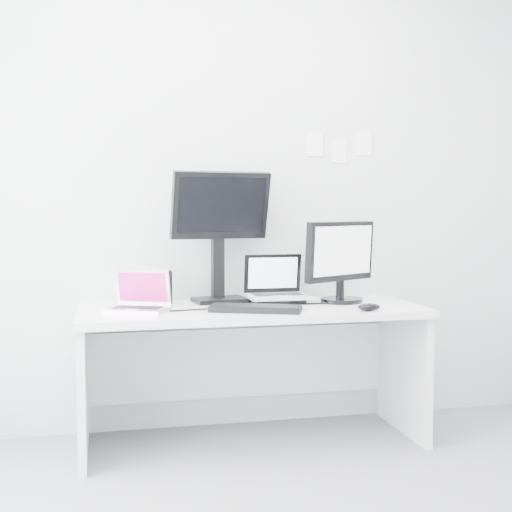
# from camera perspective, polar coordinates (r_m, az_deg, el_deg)

# --- Properties ---
(back_wall) EXTENTS (3.60, 0.00, 3.60)m
(back_wall) POSITION_cam_1_polar(r_m,az_deg,el_deg) (3.98, -1.45, 5.39)
(back_wall) COLOR silver
(back_wall) RESTS_ON ground
(desk) EXTENTS (1.80, 0.70, 0.73)m
(desk) POSITION_cam_1_polar(r_m,az_deg,el_deg) (3.74, -0.37, -9.73)
(desk) COLOR white
(desk) RESTS_ON ground
(macbook) EXTENTS (0.36, 0.32, 0.22)m
(macbook) POSITION_cam_1_polar(r_m,az_deg,el_deg) (3.55, -9.75, -2.76)
(macbook) COLOR silver
(macbook) RESTS_ON desk
(speaker) EXTENTS (0.11, 0.11, 0.18)m
(speaker) POSITION_cam_1_polar(r_m,az_deg,el_deg) (3.83, -7.60, -2.54)
(speaker) COLOR black
(speaker) RESTS_ON desk
(dell_laptop) EXTENTS (0.33, 0.26, 0.27)m
(dell_laptop) POSITION_cam_1_polar(r_m,az_deg,el_deg) (3.81, 1.80, -1.84)
(dell_laptop) COLOR #A9ADB2
(dell_laptop) RESTS_ON desk
(rear_monitor) EXTENTS (0.57, 0.27, 0.74)m
(rear_monitor) POSITION_cam_1_polar(r_m,az_deg,el_deg) (3.83, -3.01, 1.70)
(rear_monitor) COLOR black
(rear_monitor) RESTS_ON desk
(samsung_monitor) EXTENTS (0.55, 0.45, 0.46)m
(samsung_monitor) POSITION_cam_1_polar(r_m,az_deg,el_deg) (3.86, 7.03, -0.37)
(samsung_monitor) COLOR black
(samsung_monitor) RESTS_ON desk
(keyboard) EXTENTS (0.49, 0.32, 0.03)m
(keyboard) POSITION_cam_1_polar(r_m,az_deg,el_deg) (3.51, -0.03, -4.32)
(keyboard) COLOR black
(keyboard) RESTS_ON desk
(mouse) EXTENTS (0.13, 0.08, 0.04)m
(mouse) POSITION_cam_1_polar(r_m,az_deg,el_deg) (3.58, 9.23, -4.14)
(mouse) COLOR black
(mouse) RESTS_ON desk
(wall_note_0) EXTENTS (0.10, 0.00, 0.14)m
(wall_note_0) POSITION_cam_1_polar(r_m,az_deg,el_deg) (4.10, 4.82, 9.12)
(wall_note_0) COLOR white
(wall_note_0) RESTS_ON back_wall
(wall_note_1) EXTENTS (0.09, 0.00, 0.13)m
(wall_note_1) POSITION_cam_1_polar(r_m,az_deg,el_deg) (4.14, 6.82, 8.50)
(wall_note_1) COLOR white
(wall_note_1) RESTS_ON back_wall
(wall_note_2) EXTENTS (0.10, 0.00, 0.14)m
(wall_note_2) POSITION_cam_1_polar(r_m,az_deg,el_deg) (4.20, 8.78, 9.10)
(wall_note_2) COLOR white
(wall_note_2) RESTS_ON back_wall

